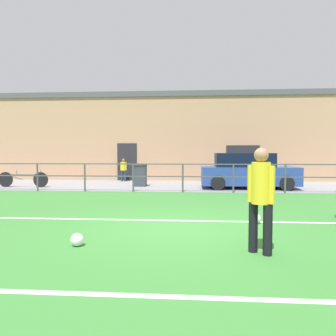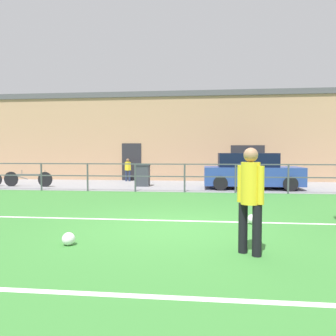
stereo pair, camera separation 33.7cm
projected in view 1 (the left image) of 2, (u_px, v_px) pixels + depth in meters
ground at (175, 228)px, 6.85m from camera, size 60.00×44.00×0.04m
field_line_touchline at (176, 221)px, 7.52m from camera, size 36.00×0.11×0.00m
field_line_hash at (159, 296)px, 3.56m from camera, size 36.00×0.11×0.00m
pavement_strip at (184, 186)px, 15.31m from camera, size 48.00×5.00×0.02m
perimeter_fence at (183, 174)px, 12.79m from camera, size 36.07×0.07×1.15m
clubhouse_facade at (186, 137)px, 18.88m from camera, size 28.00×2.56×4.98m
player_striker at (261, 194)px, 5.03m from camera, size 0.38×0.33×1.67m
soccer_ball_match at (256, 219)px, 7.23m from camera, size 0.22×0.22×0.22m
soccer_ball_spare at (77, 240)px, 5.47m from camera, size 0.22×0.22×0.22m
spectator_child at (124, 168)px, 17.45m from camera, size 0.34×0.22×1.23m
parked_car_red at (247, 172)px, 14.11m from camera, size 4.13×1.87×1.54m
bicycle_parked_0 at (23, 179)px, 14.54m from camera, size 2.34×0.04×0.77m
trash_bin_0 at (140, 175)px, 14.90m from camera, size 0.61×0.52×1.02m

